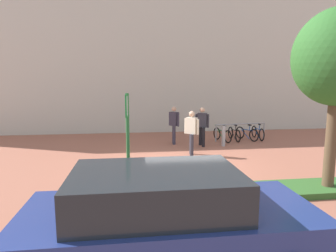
{
  "coord_description": "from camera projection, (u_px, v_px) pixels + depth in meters",
  "views": [
    {
      "loc": [
        -1.68,
        -9.09,
        2.79
      ],
      "look_at": [
        -0.23,
        1.81,
        1.15
      ],
      "focal_mm": 31.17,
      "sensor_mm": 36.0,
      "label": 1
    }
  ],
  "objects": [
    {
      "name": "bike_at_sign",
      "position": [
        132.0,
        184.0,
        7.07
      ],
      "size": [
        1.68,
        0.42,
        0.86
      ],
      "color": "black",
      "rests_on": "ground"
    },
    {
      "name": "planter_strip",
      "position": [
        234.0,
        192.0,
        7.26
      ],
      "size": [
        7.0,
        1.1,
        0.16
      ],
      "primitive_type": "cube",
      "color": "#336028",
      "rests_on": "ground"
    },
    {
      "name": "bollard_steel",
      "position": [
        224.0,
        136.0,
        12.89
      ],
      "size": [
        0.16,
        0.16,
        0.9
      ],
      "primitive_type": "cylinder",
      "color": "#ADADB2",
      "rests_on": "ground"
    },
    {
      "name": "parking_sign_post",
      "position": [
        128.0,
        132.0,
        6.68
      ],
      "size": [
        0.09,
        0.36,
        2.55
      ],
      "color": "#2D7238",
      "rests_on": "ground"
    },
    {
      "name": "building_facade",
      "position": [
        158.0,
        43.0,
        16.44
      ],
      "size": [
        28.0,
        1.2,
        10.0
      ],
      "primitive_type": "cube",
      "color": "beige",
      "rests_on": "ground"
    },
    {
      "name": "person_suited_dark",
      "position": [
        202.0,
        124.0,
        12.81
      ],
      "size": [
        0.57,
        0.52,
        1.72
      ],
      "color": "black",
      "rests_on": "ground"
    },
    {
      "name": "bike_rack_cluster",
      "position": [
        240.0,
        133.0,
        14.22
      ],
      "size": [
        2.64,
        1.82,
        0.83
      ],
      "color": "#99999E",
      "rests_on": "ground"
    },
    {
      "name": "person_casual_tan",
      "position": [
        192.0,
        130.0,
        11.17
      ],
      "size": [
        0.5,
        0.5,
        1.72
      ],
      "color": "#2D2D38",
      "rests_on": "ground"
    },
    {
      "name": "person_suited_navy",
      "position": [
        174.0,
        123.0,
        13.27
      ],
      "size": [
        0.44,
        0.49,
        1.72
      ],
      "color": "#383342",
      "rests_on": "ground"
    },
    {
      "name": "ground_plane",
      "position": [
        182.0,
        169.0,
        9.54
      ],
      "size": [
        60.0,
        60.0,
        0.0
      ],
      "primitive_type": "plane",
      "color": "#9E5B47"
    },
    {
      "name": "car_navy_sedan",
      "position": [
        166.0,
        222.0,
        4.3
      ],
      "size": [
        4.31,
        2.04,
        1.54
      ],
      "color": "navy",
      "rests_on": "ground"
    }
  ]
}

